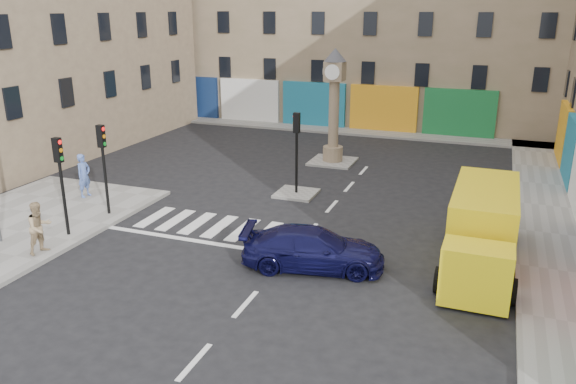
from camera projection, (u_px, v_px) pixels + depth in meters
The scene contains 15 objects.
ground at pixel (271, 275), 18.18m from camera, with size 120.00×120.00×0.00m, color black.
sidewalk_right at pixel (546, 207), 24.15m from camera, with size 2.60×30.00×0.15m, color gray.
sidewalk_far at pixel (338, 130), 39.22m from camera, with size 32.00×2.40×0.15m, color gray.
island_near at pixel (296, 193), 25.93m from camera, with size 1.80×1.80×0.12m, color gray.
island_far at pixel (333, 161), 31.27m from camera, with size 2.40×2.40×0.12m, color gray.
building_far at pixel (362, 3), 41.73m from camera, with size 32.00×10.00×17.00m, color gray.
building_left at pixel (47, 20), 32.80m from camera, with size 8.00×20.00×15.00m, color #937D60.
traffic_light_left_near at pixel (60, 171), 20.29m from camera, with size 0.28×0.22×3.70m.
traffic_light_left_far at pixel (103, 155), 22.42m from camera, with size 0.28×0.22×3.70m.
traffic_light_island at pixel (297, 140), 25.14m from camera, with size 0.28×0.22×3.70m.
clock_pillar at pixel (334, 99), 30.17m from camera, with size 1.20×1.20×6.10m.
navy_sedan at pixel (313, 249), 18.50m from camera, with size 1.91×4.70×1.36m, color black.
yellow_van at pixel (482, 229), 18.67m from camera, with size 2.37×6.82×2.47m.
pedestrian_blue at pixel (84, 175), 24.97m from camera, with size 0.71×0.47×1.96m, color #506DB9.
pedestrian_tan at pixel (39, 228), 19.23m from camera, with size 0.90×0.70×1.84m, color tan.
Camera 1 is at (6.26, -15.17, 8.28)m, focal length 35.00 mm.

